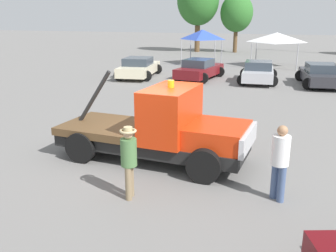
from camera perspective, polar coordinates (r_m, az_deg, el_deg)
name	(u,v)px	position (r m, az deg, el deg)	size (l,w,h in m)	color
ground_plane	(152,159)	(10.96, -2.48, -5.03)	(160.00, 160.00, 0.00)	slate
tow_truck	(162,130)	(10.53, -0.88, -0.61)	(5.61, 2.41, 2.51)	black
person_near_truck	(280,158)	(8.60, 16.72, -4.67)	(0.39, 0.39, 1.76)	#475B84
person_at_hood	(129,157)	(8.38, -5.99, -4.71)	(0.38, 0.38, 1.70)	#847051
parked_car_cream	(139,67)	(25.66, -4.47, 8.88)	(2.95, 5.06, 1.34)	beige
parked_car_maroon	(199,69)	(24.78, 4.79, 8.60)	(2.77, 4.65, 1.34)	maroon
parked_car_silver	(258,72)	(24.17, 13.58, 8.00)	(2.62, 4.41, 1.34)	#B7B7BC
parked_car_charcoal	(320,75)	(24.10, 22.20, 7.23)	(2.87, 4.73, 1.34)	#2D2D33
canopy_tent_blue	(202,35)	(32.63, 5.27, 13.70)	(2.91, 2.91, 2.89)	#9E9EA3
canopy_tent_white	(277,37)	(32.11, 16.22, 12.84)	(3.51, 3.51, 2.73)	#9E9EA3
tree_left	(198,1)	(44.23, 4.60, 18.48)	(4.68, 4.68, 8.37)	brown
tree_center	(237,13)	(43.90, 10.42, 16.57)	(3.59, 3.59, 6.41)	brown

